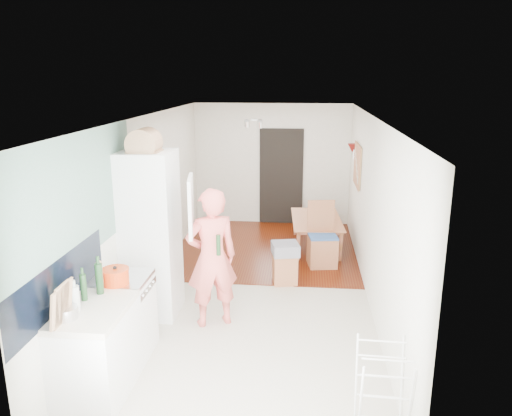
% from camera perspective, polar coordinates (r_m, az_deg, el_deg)
% --- Properties ---
extents(room_shell, '(3.20, 7.00, 2.50)m').
position_cam_1_polar(room_shell, '(6.95, -0.09, -0.03)').
color(room_shell, silver).
rests_on(room_shell, ground).
extents(floor, '(3.20, 7.00, 0.01)m').
position_cam_1_polar(floor, '(7.37, -0.08, -9.45)').
color(floor, beige).
rests_on(floor, ground).
extents(wood_floor_overlay, '(3.20, 3.30, 0.01)m').
position_cam_1_polar(wood_floor_overlay, '(9.08, 1.06, -4.60)').
color(wood_floor_overlay, '#4F1E08').
rests_on(wood_floor_overlay, room_shell).
extents(sage_wall_panel, '(0.02, 3.00, 1.30)m').
position_cam_1_polar(sage_wall_panel, '(5.33, -19.58, 1.07)').
color(sage_wall_panel, gray).
rests_on(sage_wall_panel, room_shell).
extents(tile_splashback, '(0.02, 1.90, 0.50)m').
position_cam_1_polar(tile_splashback, '(5.07, -21.43, -8.14)').
color(tile_splashback, black).
rests_on(tile_splashback, room_shell).
extents(doorway_recess, '(0.90, 0.04, 2.00)m').
position_cam_1_polar(doorway_recess, '(10.38, 2.90, 3.57)').
color(doorway_recess, black).
rests_on(doorway_recess, room_shell).
extents(base_cabinet, '(0.60, 0.90, 0.86)m').
position_cam_1_polar(base_cabinet, '(5.27, -17.78, -15.64)').
color(base_cabinet, white).
rests_on(base_cabinet, room_shell).
extents(worktop, '(0.62, 0.92, 0.06)m').
position_cam_1_polar(worktop, '(5.06, -18.20, -11.13)').
color(worktop, beige).
rests_on(worktop, room_shell).
extents(range_cooker, '(0.60, 0.60, 0.88)m').
position_cam_1_polar(range_cooker, '(5.87, -14.91, -11.97)').
color(range_cooker, white).
rests_on(range_cooker, room_shell).
extents(cooker_top, '(0.60, 0.60, 0.04)m').
position_cam_1_polar(cooker_top, '(5.68, -15.22, -7.82)').
color(cooker_top, silver).
rests_on(cooker_top, room_shell).
extents(fridge_housing, '(0.66, 0.66, 2.15)m').
position_cam_1_polar(fridge_housing, '(6.52, -11.97, -3.01)').
color(fridge_housing, white).
rests_on(fridge_housing, room_shell).
extents(fridge_door, '(0.14, 0.56, 0.70)m').
position_cam_1_polar(fridge_door, '(5.95, -7.45, 0.23)').
color(fridge_door, white).
rests_on(fridge_door, room_shell).
extents(fridge_interior, '(0.02, 0.52, 0.66)m').
position_cam_1_polar(fridge_interior, '(6.30, -9.51, 0.99)').
color(fridge_interior, white).
rests_on(fridge_interior, room_shell).
extents(pinboard, '(0.03, 0.90, 0.70)m').
position_cam_1_polar(pinboard, '(8.76, 11.53, 4.82)').
color(pinboard, tan).
rests_on(pinboard, room_shell).
extents(pinboard_frame, '(0.00, 0.94, 0.74)m').
position_cam_1_polar(pinboard_frame, '(8.76, 11.44, 4.82)').
color(pinboard_frame, '#B06A4D').
rests_on(pinboard_frame, room_shell).
extents(wall_sconce, '(0.18, 0.18, 0.16)m').
position_cam_1_polar(wall_sconce, '(9.36, 10.96, 6.73)').
color(wall_sconce, maroon).
rests_on(wall_sconce, room_shell).
extents(person, '(0.90, 0.77, 2.07)m').
position_cam_1_polar(person, '(6.11, -5.11, -4.32)').
color(person, '#F76A62').
rests_on(person, floor).
extents(dining_table, '(0.81, 1.36, 0.46)m').
position_cam_1_polar(dining_table, '(9.12, 7.06, -3.13)').
color(dining_table, '#B06A4D').
rests_on(dining_table, floor).
extents(dining_chair, '(0.51, 0.51, 1.06)m').
position_cam_1_polar(dining_chair, '(8.18, 7.63, -3.08)').
color(dining_chair, '#B06A4D').
rests_on(dining_chair, floor).
extents(stool, '(0.40, 0.40, 0.46)m').
position_cam_1_polar(stool, '(7.58, 3.32, -6.90)').
color(stool, '#B06A4D').
rests_on(stool, floor).
extents(grey_drape, '(0.46, 0.46, 0.17)m').
position_cam_1_polar(grey_drape, '(7.47, 3.37, -4.68)').
color(grey_drape, gray).
rests_on(grey_drape, stool).
extents(drying_rack, '(0.44, 0.40, 0.82)m').
position_cam_1_polar(drying_rack, '(4.71, 14.20, -19.60)').
color(drying_rack, white).
rests_on(drying_rack, floor).
extents(bread_bin, '(0.45, 0.43, 0.20)m').
position_cam_1_polar(bread_bin, '(6.20, -12.66, 7.21)').
color(bread_bin, tan).
rests_on(bread_bin, fridge_housing).
extents(red_casserole, '(0.32, 0.32, 0.17)m').
position_cam_1_polar(red_casserole, '(5.49, -15.76, -7.52)').
color(red_casserole, red).
rests_on(red_casserole, cooker_top).
extents(steel_pan, '(0.23, 0.23, 0.10)m').
position_cam_1_polar(steel_pan, '(4.91, -20.88, -11.13)').
color(steel_pan, silver).
rests_on(steel_pan, worktop).
extents(held_bottle, '(0.05, 0.05, 0.25)m').
position_cam_1_polar(held_bottle, '(5.88, -4.32, -4.25)').
color(held_bottle, '#1D3E1E').
rests_on(held_bottle, person).
extents(bottle_a, '(0.08, 0.08, 0.32)m').
position_cam_1_polar(bottle_a, '(5.27, -17.48, -7.72)').
color(bottle_a, '#1D3E1E').
rests_on(bottle_a, worktop).
extents(bottle_b, '(0.07, 0.07, 0.27)m').
position_cam_1_polar(bottle_b, '(5.18, -19.11, -8.57)').
color(bottle_b, '#1D3E1E').
rests_on(bottle_b, worktop).
extents(bottle_c, '(0.10, 0.10, 0.24)m').
position_cam_1_polar(bottle_c, '(5.00, -20.05, -9.69)').
color(bottle_c, silver).
rests_on(bottle_c, worktop).
extents(pepper_mill_front, '(0.07, 0.07, 0.24)m').
position_cam_1_polar(pepper_mill_front, '(5.32, -17.46, -7.99)').
color(pepper_mill_front, tan).
rests_on(pepper_mill_front, worktop).
extents(pepper_mill_back, '(0.07, 0.07, 0.24)m').
position_cam_1_polar(pepper_mill_back, '(5.39, -17.40, -7.64)').
color(pepper_mill_back, tan).
rests_on(pepper_mill_back, worktop).
extents(chopping_boards, '(0.13, 0.28, 0.38)m').
position_cam_1_polar(chopping_boards, '(4.75, -21.36, -10.24)').
color(chopping_boards, tan).
rests_on(chopping_boards, worktop).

